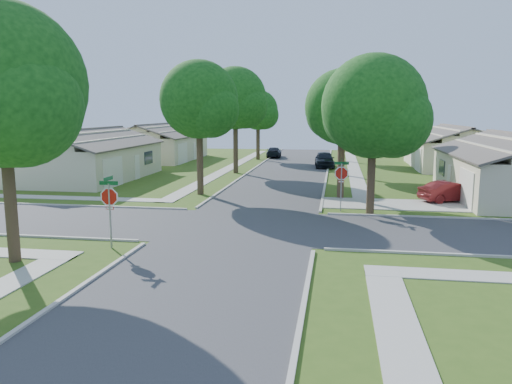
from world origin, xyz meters
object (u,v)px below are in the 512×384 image
object	(u,v)px
house_nw_far	(159,147)
tree_w_near	(200,103)
stop_sign_sw	(109,200)
tree_ne_corner	(375,111)
tree_e_mid	(342,103)
stop_sign_ne	(341,175)
house_nw_near	(88,161)
tree_sw_corner	(3,92)
house_ne_far	(454,152)
tree_e_far	(341,108)
car_curb_east	(325,159)
car_curb_west	(274,152)
car_driveway	(451,192)
tree_e_near	(343,110)
tree_w_far	(258,112)
tree_w_mid	(236,101)

from	to	relation	value
house_nw_far	tree_w_near	bearing A→B (deg)	-63.73
stop_sign_sw	tree_ne_corner	world-z (taller)	tree_ne_corner
tree_e_mid	tree_w_near	world-z (taller)	tree_e_mid
stop_sign_ne	house_nw_near	distance (m)	23.12
tree_ne_corner	house_nw_far	size ratio (longest dim) A/B	0.64
tree_sw_corner	house_ne_far	distance (m)	43.20
tree_e_mid	tree_e_far	xyz separation A→B (m)	(-0.00, 13.00, -0.27)
tree_w_near	car_curb_east	size ratio (longest dim) A/B	1.93
tree_e_far	car_curb_west	bearing A→B (deg)	159.36
tree_ne_corner	house_nw_near	xyz separation A→B (m)	(-22.35, 10.79, -4.08)
tree_w_near	tree_sw_corner	size ratio (longest dim) A/B	0.94
tree_sw_corner	car_driveway	size ratio (longest dim) A/B	2.43
car_curb_east	tree_e_mid	bearing A→B (deg)	-80.01
house_nw_far	car_curb_west	distance (m)	13.77
tree_e_near	house_nw_near	world-z (taller)	tree_e_near
tree_w_near	tree_w_far	xyz separation A→B (m)	(-0.01, 25.00, -0.61)
tree_e_near	tree_w_near	size ratio (longest dim) A/B	0.92
tree_e_near	house_ne_far	xyz separation A→B (m)	(11.24, 19.99, -4.13)
stop_sign_sw	car_curb_west	world-z (taller)	stop_sign_sw
tree_ne_corner	house_nw_near	world-z (taller)	tree_ne_corner
car_curb_east	car_curb_west	distance (m)	11.79
tree_e_near	tree_sw_corner	bearing A→B (deg)	-127.30
tree_e_mid	car_curb_west	world-z (taller)	tree_e_mid
tree_w_far	house_nw_near	world-z (taller)	tree_w_far
stop_sign_ne	car_curb_east	distance (m)	22.48
tree_w_mid	tree_ne_corner	xyz separation A→B (m)	(11.00, -16.80, -0.90)
tree_ne_corner	house_ne_far	world-z (taller)	tree_ne_corner
house_ne_far	tree_e_mid	bearing A→B (deg)	-144.58
tree_e_mid	tree_w_near	xyz separation A→B (m)	(-9.40, -12.00, -0.14)
stop_sign_sw	tree_e_mid	size ratio (longest dim) A/B	0.32
stop_sign_sw	house_ne_far	distance (m)	39.55
house_nw_near	car_curb_west	bearing A→B (deg)	59.83
tree_w_near	car_curb_west	world-z (taller)	tree_w_near
car_curb_east	tree_e_near	bearing A→B (deg)	-89.45
tree_e_mid	car_driveway	world-z (taller)	tree_e_mid
tree_w_mid	car_curb_east	size ratio (longest dim) A/B	2.05
tree_w_far	house_ne_far	bearing A→B (deg)	-13.64
tree_e_near	house_nw_far	xyz separation A→B (m)	(-20.74, 22.99, -4.13)
house_nw_far	car_curb_west	world-z (taller)	house_nw_far
tree_e_far	stop_sign_ne	bearing A→B (deg)	-90.10
car_curb_west	house_nw_far	bearing A→B (deg)	16.70
tree_sw_corner	tree_ne_corner	distance (m)	17.78
stop_sign_sw	tree_e_far	world-z (taller)	tree_e_far
car_curb_west	tree_e_mid	bearing A→B (deg)	111.78
tree_sw_corner	car_curb_east	size ratio (longest dim) A/B	2.05
tree_w_mid	tree_sw_corner	size ratio (longest dim) A/B	1.00
stop_sign_ne	tree_w_near	distance (m)	11.07
tree_w_mid	house_ne_far	distance (m)	22.68
stop_sign_ne	house_nw_near	xyz separation A→B (m)	(-20.69, 10.30, -0.51)
tree_ne_corner	stop_sign_ne	bearing A→B (deg)	163.45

